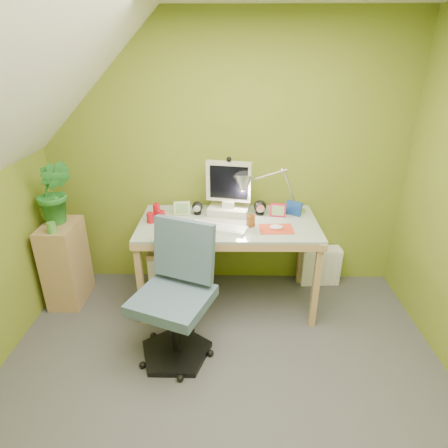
{
  "coord_description": "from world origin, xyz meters",
  "views": [
    {
      "loc": [
        0.05,
        -1.64,
        2.06
      ],
      "look_at": [
        0.0,
        1.0,
        0.85
      ],
      "focal_mm": 30.0,
      "sensor_mm": 36.0,
      "label": 1
    }
  ],
  "objects_px": {
    "desk_lamp": "(283,180)",
    "task_chair": "(172,297)",
    "desk": "(228,263)",
    "side_ledge": "(66,263)",
    "potted_plant": "(55,192)",
    "monitor": "(229,186)",
    "radiator": "(320,265)"
  },
  "relations": [
    {
      "from": "desk",
      "to": "desk_lamp",
      "type": "bearing_deg",
      "value": 21.1
    },
    {
      "from": "monitor",
      "to": "potted_plant",
      "type": "relative_size",
      "value": 0.92
    },
    {
      "from": "potted_plant",
      "to": "task_chair",
      "type": "xyz_separation_m",
      "value": [
        1.05,
        -0.73,
        -0.51
      ]
    },
    {
      "from": "desk_lamp",
      "to": "monitor",
      "type": "bearing_deg",
      "value": -165.07
    },
    {
      "from": "radiator",
      "to": "desk_lamp",
      "type": "bearing_deg",
      "value": -166.0
    },
    {
      "from": "desk",
      "to": "side_ledge",
      "type": "relative_size",
      "value": 1.97
    },
    {
      "from": "side_ledge",
      "to": "radiator",
      "type": "height_order",
      "value": "side_ledge"
    },
    {
      "from": "desk_lamp",
      "to": "task_chair",
      "type": "relative_size",
      "value": 0.59
    },
    {
      "from": "side_ledge",
      "to": "task_chair",
      "type": "distance_m",
      "value": 1.26
    },
    {
      "from": "task_chair",
      "to": "monitor",
      "type": "bearing_deg",
      "value": 87.29
    },
    {
      "from": "side_ledge",
      "to": "task_chair",
      "type": "xyz_separation_m",
      "value": [
        1.05,
        -0.68,
        0.14
      ]
    },
    {
      "from": "monitor",
      "to": "side_ledge",
      "type": "xyz_separation_m",
      "value": [
        -1.43,
        -0.18,
        -0.67
      ]
    },
    {
      "from": "radiator",
      "to": "monitor",
      "type": "bearing_deg",
      "value": -174.77
    },
    {
      "from": "task_chair",
      "to": "desk",
      "type": "bearing_deg",
      "value": 81.89
    },
    {
      "from": "desk",
      "to": "task_chair",
      "type": "height_order",
      "value": "task_chair"
    },
    {
      "from": "side_ledge",
      "to": "desk_lamp",
      "type": "bearing_deg",
      "value": 5.42
    },
    {
      "from": "side_ledge",
      "to": "potted_plant",
      "type": "height_order",
      "value": "potted_plant"
    },
    {
      "from": "side_ledge",
      "to": "radiator",
      "type": "distance_m",
      "value": 2.35
    },
    {
      "from": "side_ledge",
      "to": "radiator",
      "type": "bearing_deg",
      "value": 7.82
    },
    {
      "from": "side_ledge",
      "to": "potted_plant",
      "type": "xyz_separation_m",
      "value": [
        0.0,
        0.05,
        0.65
      ]
    },
    {
      "from": "desk",
      "to": "monitor",
      "type": "height_order",
      "value": "monitor"
    },
    {
      "from": "desk",
      "to": "potted_plant",
      "type": "relative_size",
      "value": 2.7
    },
    {
      "from": "potted_plant",
      "to": "monitor",
      "type": "bearing_deg",
      "value": 5.13
    },
    {
      "from": "potted_plant",
      "to": "desk",
      "type": "bearing_deg",
      "value": -2.05
    },
    {
      "from": "task_chair",
      "to": "radiator",
      "type": "relative_size",
      "value": 2.76
    },
    {
      "from": "desk_lamp",
      "to": "potted_plant",
      "type": "distance_m",
      "value": 1.89
    },
    {
      "from": "desk_lamp",
      "to": "side_ledge",
      "type": "xyz_separation_m",
      "value": [
        -1.88,
        -0.18,
        -0.72
      ]
    },
    {
      "from": "monitor",
      "to": "side_ledge",
      "type": "relative_size",
      "value": 0.67
    },
    {
      "from": "potted_plant",
      "to": "desk_lamp",
      "type": "bearing_deg",
      "value": 3.91
    },
    {
      "from": "monitor",
      "to": "task_chair",
      "type": "relative_size",
      "value": 0.49
    },
    {
      "from": "desk",
      "to": "potted_plant",
      "type": "height_order",
      "value": "potted_plant"
    },
    {
      "from": "monitor",
      "to": "potted_plant",
      "type": "bearing_deg",
      "value": -164.96
    }
  ]
}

